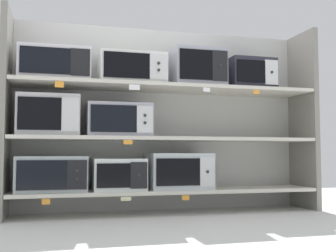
{
  "coord_description": "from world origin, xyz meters",
  "views": [
    {
      "loc": [
        -0.93,
        -3.57,
        0.51
      ],
      "look_at": [
        0.0,
        0.0,
        0.76
      ],
      "focal_mm": 44.75,
      "sensor_mm": 36.0,
      "label": 1
    }
  ],
  "objects_px": {
    "microwave_1": "(118,174)",
    "microwave_6": "(132,70)",
    "microwave_8": "(249,75)",
    "microwave_3": "(49,116)",
    "microwave_4": "(118,121)",
    "microwave_0": "(52,174)",
    "microwave_2": "(178,171)",
    "microwave_5": "(55,65)",
    "microwave_7": "(197,69)"
  },
  "relations": [
    {
      "from": "microwave_3",
      "to": "microwave_8",
      "type": "xyz_separation_m",
      "value": [
        1.81,
        0.0,
        0.43
      ]
    },
    {
      "from": "microwave_0",
      "to": "microwave_5",
      "type": "relative_size",
      "value": 0.97
    },
    {
      "from": "microwave_5",
      "to": "microwave_7",
      "type": "xyz_separation_m",
      "value": [
        1.24,
        -0.0,
        0.03
      ]
    },
    {
      "from": "microwave_7",
      "to": "microwave_8",
      "type": "height_order",
      "value": "microwave_7"
    },
    {
      "from": "microwave_3",
      "to": "microwave_4",
      "type": "relative_size",
      "value": 0.91
    },
    {
      "from": "microwave_6",
      "to": "microwave_7",
      "type": "xyz_separation_m",
      "value": [
        0.59,
        0.0,
        0.03
      ]
    },
    {
      "from": "microwave_0",
      "to": "microwave_7",
      "type": "distance_m",
      "value": 1.56
    },
    {
      "from": "microwave_7",
      "to": "microwave_1",
      "type": "bearing_deg",
      "value": 179.98
    },
    {
      "from": "microwave_3",
      "to": "microwave_8",
      "type": "height_order",
      "value": "microwave_8"
    },
    {
      "from": "microwave_4",
      "to": "microwave_8",
      "type": "relative_size",
      "value": 1.26
    },
    {
      "from": "microwave_8",
      "to": "microwave_7",
      "type": "bearing_deg",
      "value": -179.97
    },
    {
      "from": "microwave_1",
      "to": "microwave_0",
      "type": "bearing_deg",
      "value": -179.97
    },
    {
      "from": "microwave_6",
      "to": "microwave_2",
      "type": "bearing_deg",
      "value": 0.04
    },
    {
      "from": "microwave_0",
      "to": "microwave_6",
      "type": "bearing_deg",
      "value": -0.0
    },
    {
      "from": "microwave_3",
      "to": "microwave_5",
      "type": "height_order",
      "value": "microwave_5"
    },
    {
      "from": "microwave_0",
      "to": "microwave_4",
      "type": "xyz_separation_m",
      "value": [
        0.54,
        0.0,
        0.45
      ]
    },
    {
      "from": "microwave_3",
      "to": "microwave_6",
      "type": "bearing_deg",
      "value": -0.01
    },
    {
      "from": "microwave_8",
      "to": "microwave_0",
      "type": "bearing_deg",
      "value": -179.99
    },
    {
      "from": "microwave_4",
      "to": "microwave_5",
      "type": "xyz_separation_m",
      "value": [
        -0.53,
        0.0,
        0.45
      ]
    },
    {
      "from": "microwave_1",
      "to": "microwave_5",
      "type": "relative_size",
      "value": 0.75
    },
    {
      "from": "microwave_3",
      "to": "microwave_7",
      "type": "xyz_separation_m",
      "value": [
        1.28,
        -0.0,
        0.45
      ]
    },
    {
      "from": "microwave_6",
      "to": "microwave_8",
      "type": "relative_size",
      "value": 1.33
    },
    {
      "from": "microwave_2",
      "to": "microwave_4",
      "type": "relative_size",
      "value": 1.0
    },
    {
      "from": "microwave_0",
      "to": "microwave_8",
      "type": "relative_size",
      "value": 1.31
    },
    {
      "from": "microwave_1",
      "to": "microwave_4",
      "type": "relative_size",
      "value": 0.8
    },
    {
      "from": "microwave_8",
      "to": "microwave_3",
      "type": "bearing_deg",
      "value": -179.99
    },
    {
      "from": "microwave_8",
      "to": "microwave_1",
      "type": "bearing_deg",
      "value": -180.0
    },
    {
      "from": "microwave_1",
      "to": "microwave_6",
      "type": "height_order",
      "value": "microwave_6"
    },
    {
      "from": "microwave_1",
      "to": "microwave_3",
      "type": "distance_m",
      "value": 0.76
    },
    {
      "from": "microwave_1",
      "to": "microwave_2",
      "type": "xyz_separation_m",
      "value": [
        0.53,
        -0.0,
        0.02
      ]
    },
    {
      "from": "microwave_6",
      "to": "microwave_8",
      "type": "bearing_deg",
      "value": 0.02
    },
    {
      "from": "microwave_3",
      "to": "microwave_1",
      "type": "bearing_deg",
      "value": 0.01
    },
    {
      "from": "microwave_3",
      "to": "microwave_6",
      "type": "distance_m",
      "value": 0.81
    },
    {
      "from": "microwave_0",
      "to": "microwave_6",
      "type": "relative_size",
      "value": 0.99
    },
    {
      "from": "microwave_5",
      "to": "microwave_7",
      "type": "distance_m",
      "value": 1.24
    },
    {
      "from": "microwave_1",
      "to": "microwave_3",
      "type": "relative_size",
      "value": 0.88
    },
    {
      "from": "microwave_0",
      "to": "microwave_4",
      "type": "relative_size",
      "value": 1.04
    },
    {
      "from": "microwave_2",
      "to": "microwave_8",
      "type": "distance_m",
      "value": 1.13
    },
    {
      "from": "microwave_2",
      "to": "microwave_8",
      "type": "xyz_separation_m",
      "value": [
        0.69,
        0.0,
        0.89
      ]
    },
    {
      "from": "microwave_1",
      "to": "microwave_6",
      "type": "distance_m",
      "value": 0.91
    },
    {
      "from": "microwave_4",
      "to": "microwave_8",
      "type": "bearing_deg",
      "value": 0.02
    },
    {
      "from": "microwave_5",
      "to": "microwave_6",
      "type": "distance_m",
      "value": 0.65
    },
    {
      "from": "microwave_6",
      "to": "microwave_7",
      "type": "relative_size",
      "value": 1.23
    },
    {
      "from": "microwave_1",
      "to": "microwave_2",
      "type": "relative_size",
      "value": 0.8
    },
    {
      "from": "microwave_5",
      "to": "microwave_6",
      "type": "relative_size",
      "value": 1.01
    },
    {
      "from": "microwave_0",
      "to": "microwave_3",
      "type": "distance_m",
      "value": 0.48
    },
    {
      "from": "microwave_0",
      "to": "microwave_1",
      "type": "xyz_separation_m",
      "value": [
        0.54,
        0.0,
        -0.01
      ]
    },
    {
      "from": "microwave_6",
      "to": "microwave_3",
      "type": "bearing_deg",
      "value": 179.99
    },
    {
      "from": "microwave_3",
      "to": "microwave_6",
      "type": "xyz_separation_m",
      "value": [
        0.69,
        -0.0,
        0.42
      ]
    },
    {
      "from": "microwave_3",
      "to": "microwave_6",
      "type": "height_order",
      "value": "microwave_6"
    }
  ]
}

